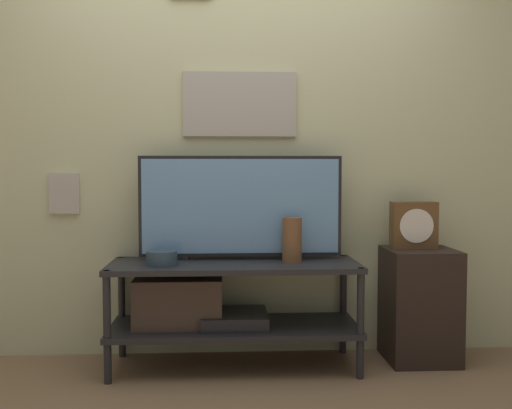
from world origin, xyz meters
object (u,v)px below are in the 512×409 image
(vase_wide_bowl, at_px, (162,258))
(vase_tall_ceramic, at_px, (292,240))
(mantel_clock, at_px, (414,225))
(television, at_px, (241,206))

(vase_wide_bowl, bearing_deg, vase_tall_ceramic, 7.09)
(vase_tall_ceramic, relative_size, vase_wide_bowl, 1.49)
(vase_tall_ceramic, xyz_separation_m, vase_wide_bowl, (-0.71, -0.09, -0.08))
(vase_tall_ceramic, height_order, mantel_clock, mantel_clock)
(vase_wide_bowl, distance_m, mantel_clock, 1.44)
(vase_tall_ceramic, relative_size, mantel_clock, 0.92)
(television, relative_size, mantel_clock, 4.27)
(vase_tall_ceramic, height_order, vase_wide_bowl, vase_tall_ceramic)
(television, bearing_deg, vase_wide_bowl, -156.28)
(vase_tall_ceramic, bearing_deg, mantel_clock, 7.12)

